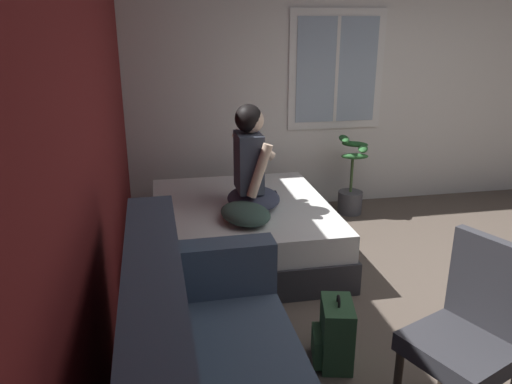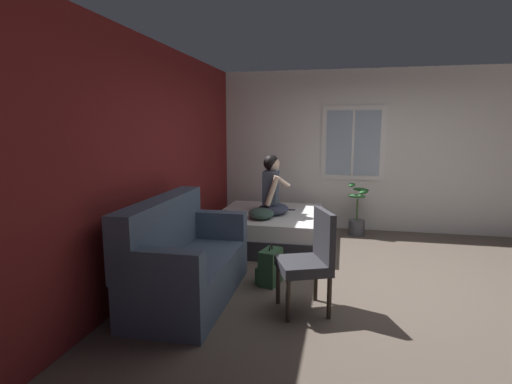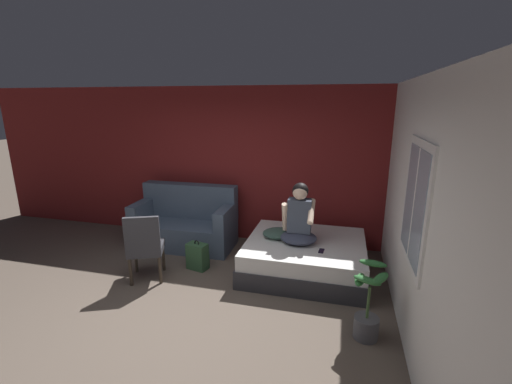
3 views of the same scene
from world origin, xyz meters
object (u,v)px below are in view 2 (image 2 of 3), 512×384
at_px(side_chair, 310,257).
at_px(backpack, 270,267).
at_px(bed, 269,228).
at_px(person_seated, 272,190).
at_px(couch, 183,261).
at_px(cell_phone, 290,210).
at_px(throw_pillow, 261,213).
at_px(potted_plant, 357,217).

height_order(side_chair, backpack, side_chair).
height_order(bed, person_seated, person_seated).
bearing_deg(couch, cell_phone, -18.29).
relative_size(bed, person_seated, 1.98).
distance_m(couch, throw_pillow, 1.79).
xyz_separation_m(couch, cell_phone, (2.37, -0.78, 0.09)).
distance_m(couch, side_chair, 1.30).
distance_m(person_seated, cell_phone, 0.54).
relative_size(person_seated, backpack, 1.91).
xyz_separation_m(bed, backpack, (-1.57, -0.31, -0.04)).
relative_size(bed, potted_plant, 2.04).
distance_m(bed, couch, 2.19).
bearing_deg(side_chair, couch, 90.35).
distance_m(backpack, throw_pillow, 1.26).
height_order(throw_pillow, potted_plant, potted_plant).
relative_size(side_chair, throw_pillow, 2.04).
bearing_deg(potted_plant, side_chair, 169.95).
bearing_deg(throw_pillow, couch, 165.19).
distance_m(bed, backpack, 1.60).
bearing_deg(potted_plant, throw_pillow, 131.60).
height_order(side_chair, person_seated, person_seated).
distance_m(couch, backpack, 1.00).
height_order(couch, throw_pillow, couch).
bearing_deg(couch, bed, -12.87).
distance_m(bed, potted_plant, 1.54).
height_order(person_seated, cell_phone, person_seated).
distance_m(person_seated, backpack, 1.62).
bearing_deg(side_chair, cell_phone, 12.11).
bearing_deg(person_seated, backpack, -170.77).
bearing_deg(backpack, cell_phone, 0.43).
distance_m(side_chair, backpack, 0.82).
xyz_separation_m(person_seated, backpack, (-1.47, -0.24, -0.64)).
xyz_separation_m(backpack, throw_pillow, (1.16, 0.34, 0.36)).
bearing_deg(cell_phone, bed, -45.63).
bearing_deg(potted_plant, backpack, 156.85).
relative_size(throw_pillow, potted_plant, 0.56).
bearing_deg(person_seated, potted_plant, -54.44).
bearing_deg(bed, backpack, -168.77).
xyz_separation_m(throw_pillow, potted_plant, (1.20, -1.35, -0.25)).
relative_size(cell_phone, potted_plant, 0.17).
height_order(couch, person_seated, person_seated).
relative_size(bed, couch, 1.01).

